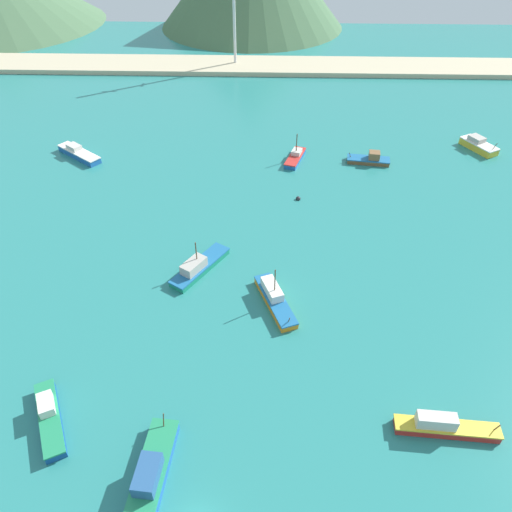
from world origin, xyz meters
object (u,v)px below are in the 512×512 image
Objects in this scene: fishing_boat_3 at (478,145)px; fishing_boat_12 at (152,471)px; fishing_boat_2 at (79,153)px; fishing_boat_10 at (274,298)px; fishing_boat_13 at (444,426)px; fishing_boat_5 at (370,159)px; buoy_0 at (298,199)px; fishing_boat_0 at (49,417)px; fishing_boat_6 at (198,267)px; fishing_boat_14 at (295,157)px.

fishing_boat_12 is at bearing -127.35° from fishing_boat_3.
fishing_boat_10 is at bearing -45.63° from fishing_boat_2.
fishing_boat_13 is at bearing -45.86° from fishing_boat_2.
fishing_boat_2 is 1.22× the size of fishing_boat_5.
fishing_boat_2 reaches higher than buoy_0.
fishing_boat_12 is at bearing -25.00° from fishing_boat_0.
fishing_boat_12 is 29.97m from fishing_boat_13.
fishing_boat_6 is at bearing -127.84° from buoy_0.
fishing_boat_6 is 0.97× the size of fishing_boat_13.
fishing_boat_10 is 1.01× the size of fishing_boat_12.
fishing_boat_6 reaches higher than fishing_boat_2.
fishing_boat_10 is (39.08, -39.95, 0.08)m from fishing_boat_2.
fishing_boat_6 is 30.41m from fishing_boat_12.
fishing_boat_5 is 1.01× the size of fishing_boat_14.
fishing_boat_0 is 27.90m from fishing_boat_6.
fishing_boat_0 is 0.91× the size of fishing_boat_10.
fishing_boat_0 is at bearing -75.44° from fishing_boat_2.
fishing_boat_6 is 37.81m from fishing_boat_13.
fishing_boat_12 is (-0.77, -30.40, 0.22)m from fishing_boat_6.
fishing_boat_3 reaches higher than buoy_0.
fishing_boat_5 is 70.39m from fishing_boat_12.
fishing_boat_0 is 64.83m from fishing_boat_14.
fishing_boat_10 is 12.42× the size of buoy_0.
fishing_boat_10 reaches higher than fishing_boat_6.
fishing_boat_6 is at bearing 62.51° from fishing_boat_0.
fishing_boat_10 is at bearing 37.90° from fishing_boat_0.
fishing_boat_6 is 36.96m from fishing_boat_14.
fishing_boat_13 is (28.65, -24.68, 0.07)m from fishing_boat_6.
fishing_boat_5 is 0.82× the size of fishing_boat_12.
fishing_boat_12 is at bearing -107.68° from buoy_0.
fishing_boat_3 reaches higher than fishing_boat_12.
fishing_boat_2 is at bearing 113.05° from fishing_boat_12.
fishing_boat_6 is 12.61m from fishing_boat_10.
fishing_boat_6 is (12.88, 24.75, 0.07)m from fishing_boat_0.
fishing_boat_0 is 1.13× the size of fishing_boat_5.
fishing_boat_6 reaches higher than fishing_boat_0.
fishing_boat_3 is at bearing 15.43° from fishing_boat_5.
fishing_boat_3 is 0.79× the size of fishing_boat_6.
fishing_boat_5 is (42.40, 57.89, -0.04)m from fishing_boat_0.
fishing_boat_5 is (-23.05, -6.37, -0.20)m from fishing_boat_3.
fishing_boat_13 is at bearing -110.45° from fishing_boat_3.
buoy_0 is at bearing -136.50° from fishing_boat_5.
fishing_boat_3 reaches higher than fishing_boat_5.
fishing_boat_12 reaches higher than buoy_0.
fishing_boat_14 is (27.94, 58.50, -0.13)m from fishing_boat_0.
fishing_boat_5 reaches higher than buoy_0.
fishing_boat_5 is 19.86m from buoy_0.
fishing_boat_14 is (43.14, -0.04, -0.13)m from fishing_boat_2.
fishing_boat_3 is 0.81× the size of fishing_boat_12.
fishing_boat_6 is at bearing -50.27° from fishing_boat_2.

